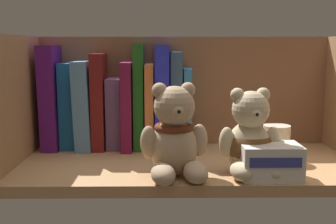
{
  "coord_description": "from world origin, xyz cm",
  "views": [
    {
      "loc": [
        -4.88,
        -79.94,
        24.25
      ],
      "look_at": [
        -3.79,
        0.0,
        11.7
      ],
      "focal_mm": 45.2,
      "sensor_mm": 36.0,
      "label": 1
    }
  ],
  "objects_px": {
    "book_2": "(86,104)",
    "book_4": "(115,112)",
    "book_5": "(128,105)",
    "book_9": "(176,100)",
    "teddy_bear_smaller": "(250,140)",
    "pillar_candle": "(276,143)",
    "book_0": "(53,97)",
    "book_7": "(150,105)",
    "book_1": "(70,105)",
    "teddy_bear_larger": "(175,137)",
    "book_3": "(100,101)",
    "book_8": "(162,96)",
    "small_product_box": "(270,161)",
    "book_6": "(139,96)",
    "book_10": "(187,108)"
  },
  "relations": [
    {
      "from": "book_9",
      "to": "teddy_bear_smaller",
      "type": "distance_m",
      "value": 0.25
    },
    {
      "from": "book_9",
      "to": "small_product_box",
      "type": "height_order",
      "value": "book_9"
    },
    {
      "from": "book_0",
      "to": "book_7",
      "type": "bearing_deg",
      "value": 0.0
    },
    {
      "from": "book_9",
      "to": "teddy_bear_smaller",
      "type": "relative_size",
      "value": 1.39
    },
    {
      "from": "book_3",
      "to": "small_product_box",
      "type": "relative_size",
      "value": 2.07
    },
    {
      "from": "book_6",
      "to": "book_8",
      "type": "bearing_deg",
      "value": 0.0
    },
    {
      "from": "book_1",
      "to": "book_7",
      "type": "height_order",
      "value": "book_1"
    },
    {
      "from": "book_0",
      "to": "book_2",
      "type": "relative_size",
      "value": 1.17
    },
    {
      "from": "book_3",
      "to": "teddy_bear_smaller",
      "type": "distance_m",
      "value": 0.36
    },
    {
      "from": "teddy_bear_larger",
      "to": "book_4",
      "type": "bearing_deg",
      "value": 119.26
    },
    {
      "from": "book_0",
      "to": "teddy_bear_smaller",
      "type": "xyz_separation_m",
      "value": [
        0.39,
        -0.21,
        -0.05
      ]
    },
    {
      "from": "teddy_bear_smaller",
      "to": "book_3",
      "type": "bearing_deg",
      "value": 144.37
    },
    {
      "from": "book_1",
      "to": "book_9",
      "type": "relative_size",
      "value": 0.89
    },
    {
      "from": "book_9",
      "to": "teddy_bear_smaller",
      "type": "height_order",
      "value": "book_9"
    },
    {
      "from": "book_5",
      "to": "book_8",
      "type": "relative_size",
      "value": 0.84
    },
    {
      "from": "book_4",
      "to": "teddy_bear_larger",
      "type": "bearing_deg",
      "value": -60.74
    },
    {
      "from": "book_6",
      "to": "book_8",
      "type": "distance_m",
      "value": 0.05
    },
    {
      "from": "teddy_bear_smaller",
      "to": "pillar_candle",
      "type": "xyz_separation_m",
      "value": [
        0.07,
        0.09,
        -0.02
      ]
    },
    {
      "from": "teddy_bear_smaller",
      "to": "book_2",
      "type": "bearing_deg",
      "value": 147.22
    },
    {
      "from": "book_2",
      "to": "book_3",
      "type": "relative_size",
      "value": 0.92
    },
    {
      "from": "book_0",
      "to": "book_8",
      "type": "height_order",
      "value": "same"
    },
    {
      "from": "book_8",
      "to": "small_product_box",
      "type": "height_order",
      "value": "book_8"
    },
    {
      "from": "book_4",
      "to": "teddy_bear_smaller",
      "type": "height_order",
      "value": "book_4"
    },
    {
      "from": "book_2",
      "to": "book_9",
      "type": "bearing_deg",
      "value": 0.0
    },
    {
      "from": "teddy_bear_smaller",
      "to": "pillar_candle",
      "type": "height_order",
      "value": "teddy_bear_smaller"
    },
    {
      "from": "book_4",
      "to": "book_6",
      "type": "bearing_deg",
      "value": 0.0
    },
    {
      "from": "book_0",
      "to": "book_7",
      "type": "distance_m",
      "value": 0.21
    },
    {
      "from": "teddy_bear_larger",
      "to": "book_9",
      "type": "bearing_deg",
      "value": 87.7
    },
    {
      "from": "book_2",
      "to": "book_5",
      "type": "distance_m",
      "value": 0.09
    },
    {
      "from": "book_1",
      "to": "book_5",
      "type": "distance_m",
      "value": 0.13
    },
    {
      "from": "book_2",
      "to": "book_4",
      "type": "bearing_deg",
      "value": 0.0
    },
    {
      "from": "book_3",
      "to": "small_product_box",
      "type": "distance_m",
      "value": 0.4
    },
    {
      "from": "book_2",
      "to": "book_8",
      "type": "distance_m",
      "value": 0.17
    },
    {
      "from": "book_7",
      "to": "teddy_bear_larger",
      "type": "bearing_deg",
      "value": -77.83
    },
    {
      "from": "book_9",
      "to": "book_10",
      "type": "height_order",
      "value": "book_9"
    },
    {
      "from": "book_1",
      "to": "pillar_candle",
      "type": "bearing_deg",
      "value": -15.41
    },
    {
      "from": "book_10",
      "to": "book_6",
      "type": "bearing_deg",
      "value": 180.0
    },
    {
      "from": "book_2",
      "to": "book_5",
      "type": "height_order",
      "value": "book_2"
    },
    {
      "from": "book_0",
      "to": "pillar_candle",
      "type": "xyz_separation_m",
      "value": [
        0.46,
        -0.12,
        -0.08
      ]
    },
    {
      "from": "book_3",
      "to": "book_9",
      "type": "xyz_separation_m",
      "value": [
        0.17,
        0.0,
        0.0
      ]
    },
    {
      "from": "book_8",
      "to": "book_9",
      "type": "distance_m",
      "value": 0.03
    },
    {
      "from": "book_4",
      "to": "pillar_candle",
      "type": "distance_m",
      "value": 0.35
    },
    {
      "from": "small_product_box",
      "to": "book_5",
      "type": "bearing_deg",
      "value": 137.52
    },
    {
      "from": "book_5",
      "to": "book_6",
      "type": "height_order",
      "value": "book_6"
    },
    {
      "from": "teddy_bear_larger",
      "to": "teddy_bear_smaller",
      "type": "xyz_separation_m",
      "value": [
        0.13,
        0.02,
        -0.01
      ]
    },
    {
      "from": "pillar_candle",
      "to": "book_2",
      "type": "bearing_deg",
      "value": 163.29
    },
    {
      "from": "book_3",
      "to": "teddy_bear_smaller",
      "type": "height_order",
      "value": "book_3"
    },
    {
      "from": "teddy_bear_smaller",
      "to": "book_5",
      "type": "bearing_deg",
      "value": 137.74
    },
    {
      "from": "teddy_bear_larger",
      "to": "small_product_box",
      "type": "height_order",
      "value": "teddy_bear_larger"
    },
    {
      "from": "book_2",
      "to": "book_10",
      "type": "xyz_separation_m",
      "value": [
        0.22,
        0.0,
        -0.01
      ]
    }
  ]
}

